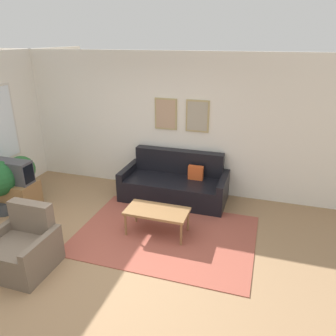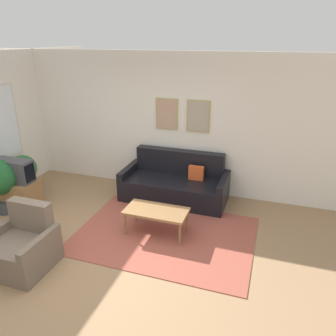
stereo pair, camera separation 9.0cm
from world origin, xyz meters
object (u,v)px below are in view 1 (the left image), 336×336
(couch, at_px, (175,184))
(armchair, at_px, (23,249))
(coffee_table, at_px, (157,212))
(tv, at_px, (12,172))

(couch, relative_size, armchair, 2.32)
(coffee_table, relative_size, tv, 1.39)
(coffee_table, height_order, tv, tv)
(tv, bearing_deg, coffee_table, 0.34)
(coffee_table, height_order, armchair, armchair)
(couch, distance_m, tv, 2.92)
(tv, bearing_deg, armchair, -46.90)
(couch, xyz_separation_m, coffee_table, (0.08, -1.27, 0.08))
(couch, relative_size, tv, 2.81)
(coffee_table, distance_m, armchair, 1.96)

